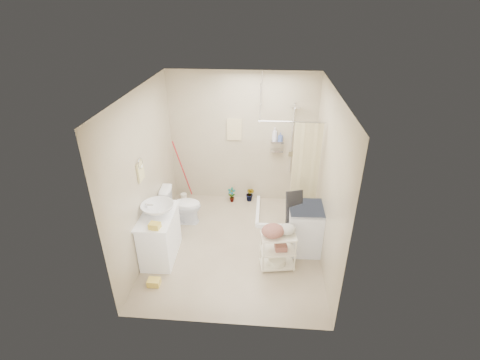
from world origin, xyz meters
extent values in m
plane|color=tan|center=(0.00, 0.00, 0.00)|extent=(3.20, 3.20, 0.00)
cube|color=silver|center=(0.00, 0.00, 2.60)|extent=(2.80, 3.20, 0.04)
cube|color=#BDB092|center=(0.00, 1.60, 1.30)|extent=(2.80, 0.04, 2.60)
cube|color=#BDB092|center=(0.00, -1.60, 1.30)|extent=(2.80, 0.04, 2.60)
cube|color=#BDB092|center=(-1.40, 0.00, 1.30)|extent=(0.04, 3.20, 2.60)
cube|color=#BDB092|center=(1.40, 0.00, 1.30)|extent=(0.04, 3.20, 2.60)
cube|color=white|center=(-1.16, -0.35, 0.39)|extent=(0.52, 0.91, 0.79)
imported|color=silver|center=(-1.14, -0.33, 0.88)|extent=(0.64, 0.64, 0.17)
cube|color=gold|center=(-1.09, -0.70, 0.83)|extent=(0.17, 0.14, 0.09)
cube|color=#F8D853|center=(-1.10, -1.01, 0.07)|extent=(0.26, 0.20, 0.14)
imported|color=white|center=(-1.04, 0.63, 0.36)|extent=(0.72, 0.43, 0.71)
imported|color=brown|center=(-0.20, 1.41, 0.16)|extent=(0.17, 0.12, 0.31)
imported|color=brown|center=(0.17, 1.46, 0.16)|extent=(0.22, 0.21, 0.32)
cube|color=beige|center=(-0.15, 1.58, 1.50)|extent=(0.28, 0.03, 0.42)
imported|color=silver|center=(0.62, 1.53, 1.45)|extent=(0.12, 0.12, 0.26)
imported|color=#43589A|center=(0.73, 1.50, 1.40)|extent=(0.10, 0.10, 0.17)
cube|color=silver|center=(1.14, 0.02, 0.40)|extent=(0.57, 0.59, 0.81)
camera|label=1|loc=(0.46, -4.67, 3.74)|focal=26.00mm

